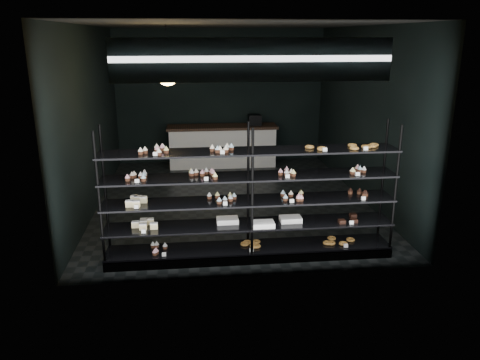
# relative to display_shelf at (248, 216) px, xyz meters

# --- Properties ---
(room) EXTENTS (5.01, 6.01, 3.20)m
(room) POSITION_rel_display_shelf_xyz_m (-0.01, 2.45, 0.97)
(room) COLOR black
(room) RESTS_ON ground
(display_shelf) EXTENTS (4.00, 0.50, 1.91)m
(display_shelf) POSITION_rel_display_shelf_xyz_m (0.00, 0.00, 0.00)
(display_shelf) COLOR black
(display_shelf) RESTS_ON room
(signage) EXTENTS (3.30, 0.05, 0.50)m
(signage) POSITION_rel_display_shelf_xyz_m (-0.01, -0.48, 2.12)
(signage) COLOR #0D1A43
(signage) RESTS_ON room
(pendant_lamp) EXTENTS (0.36, 0.36, 0.91)m
(pendant_lamp) POSITION_rel_display_shelf_xyz_m (-1.09, 1.48, 1.82)
(pendant_lamp) COLOR black
(pendant_lamp) RESTS_ON room
(service_counter) EXTENTS (2.60, 0.65, 1.23)m
(service_counter) POSITION_rel_display_shelf_xyz_m (0.01, 4.95, -0.13)
(service_counter) COLOR silver
(service_counter) RESTS_ON room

